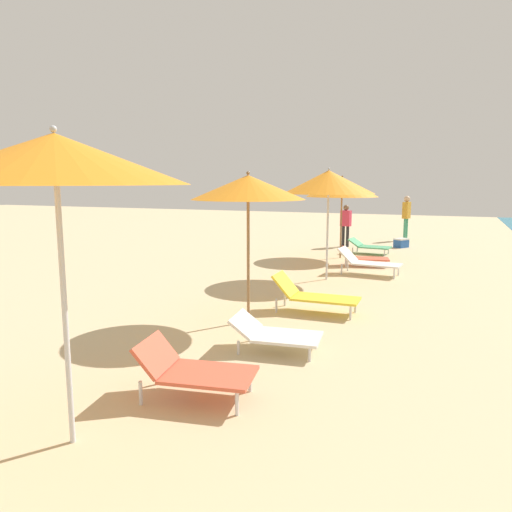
{
  "coord_description": "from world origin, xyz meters",
  "views": [
    {
      "loc": [
        2.63,
        4.37,
        2.36
      ],
      "look_at": [
        0.05,
        10.59,
        1.31
      ],
      "focal_mm": 33.56,
      "sensor_mm": 36.0,
      "label": 1
    }
  ],
  "objects": [
    {
      "name": "lounger_fourth_inland",
      "position": [
        0.39,
        10.45,
        0.25
      ],
      "size": [
        1.31,
        0.83,
        0.49
      ],
      "rotation": [
        0.0,
        0.0,
        0.13
      ],
      "color": "white",
      "rests_on": "ground"
    },
    {
      "name": "lounger_fourth_shoreside",
      "position": [
        0.35,
        12.59,
        0.33
      ],
      "size": [
        1.56,
        0.66,
        0.69
      ],
      "rotation": [
        0.0,
        0.0,
        0.03
      ],
      "color": "yellow",
      "rests_on": "ground"
    },
    {
      "name": "umbrella_farthest",
      "position": [
        -0.6,
        19.03,
        2.19
      ],
      "size": [
        2.2,
        2.2,
        2.55
      ],
      "color": "olive",
      "rests_on": "ground"
    },
    {
      "name": "umbrella_fourth",
      "position": [
        -0.51,
        11.6,
        2.27
      ],
      "size": [
        1.88,
        1.88,
        2.53
      ],
      "color": "olive",
      "rests_on": "ground"
    },
    {
      "name": "umbrella_fifth",
      "position": [
        -0.17,
        15.59,
        2.35
      ],
      "size": [
        2.18,
        2.18,
        2.69
      ],
      "color": "silver",
      "rests_on": "ground"
    },
    {
      "name": "lounger_farthest_inland",
      "position": [
        0.33,
        17.85,
        0.25
      ],
      "size": [
        1.41,
        0.89,
        0.54
      ],
      "rotation": [
        0.0,
        0.0,
        0.23
      ],
      "color": "#D8593F",
      "rests_on": "ground"
    },
    {
      "name": "person_walking_mid",
      "position": [
        0.84,
        24.51,
        1.1
      ],
      "size": [
        0.31,
        0.41,
        1.79
      ],
      "rotation": [
        0.0,
        0.0,
        2.85
      ],
      "color": "#3F9972",
      "rests_on": "ground"
    },
    {
      "name": "umbrella_third",
      "position": [
        -0.48,
        7.48,
        2.55
      ],
      "size": [
        2.25,
        2.25,
        2.82
      ],
      "color": "silver",
      "rests_on": "ground"
    },
    {
      "name": "lounger_third_shoreside",
      "position": [
        0.09,
        8.7,
        0.33
      ],
      "size": [
        1.35,
        0.88,
        0.64
      ],
      "rotation": [
        0.0,
        0.0,
        0.17
      ],
      "color": "#D8593F",
      "rests_on": "ground"
    },
    {
      "name": "cooler_box",
      "position": [
        0.91,
        22.23,
        0.17
      ],
      "size": [
        0.55,
        0.59,
        0.33
      ],
      "color": "#2659B2",
      "rests_on": "ground"
    },
    {
      "name": "person_walking_near",
      "position": [
        -1.01,
        21.66,
        0.92
      ],
      "size": [
        0.4,
        0.29,
        1.53
      ],
      "rotation": [
        0.0,
        0.0,
        4.51
      ],
      "color": "#262628",
      "rests_on": "ground"
    },
    {
      "name": "lounger_farthest_shoreside",
      "position": [
        0.09,
        20.23,
        0.27
      ],
      "size": [
        1.37,
        0.78,
        0.49
      ],
      "rotation": [
        0.0,
        0.0,
        -0.09
      ],
      "color": "#4CA572",
      "rests_on": "ground"
    },
    {
      "name": "lounger_fifth_shoreside",
      "position": [
        0.66,
        16.59,
        0.34
      ],
      "size": [
        1.6,
        0.76,
        0.67
      ],
      "rotation": [
        0.0,
        0.0,
        -0.09
      ],
      "color": "white",
      "rests_on": "ground"
    }
  ]
}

